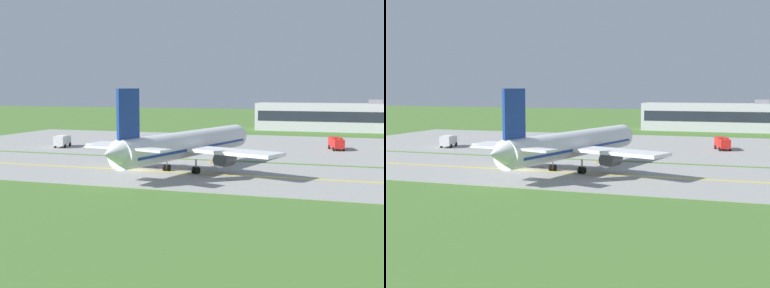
# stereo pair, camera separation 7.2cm
# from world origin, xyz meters

# --- Properties ---
(ground_plane) EXTENTS (500.00, 500.00, 0.00)m
(ground_plane) POSITION_xyz_m (0.00, 0.00, 0.00)
(ground_plane) COLOR #47702D
(taxiway_strip) EXTENTS (240.00, 28.00, 0.10)m
(taxiway_strip) POSITION_xyz_m (0.00, 0.00, 0.05)
(taxiway_strip) COLOR gray
(taxiway_strip) RESTS_ON ground
(apron_pad) EXTENTS (140.00, 52.00, 0.10)m
(apron_pad) POSITION_xyz_m (10.00, 42.00, 0.05)
(apron_pad) COLOR gray
(apron_pad) RESTS_ON ground
(taxiway_centreline) EXTENTS (220.00, 0.60, 0.01)m
(taxiway_centreline) POSITION_xyz_m (0.00, 0.00, 0.11)
(taxiway_centreline) COLOR yellow
(taxiway_centreline) RESTS_ON taxiway_strip
(airplane_lead) EXTENTS (32.16, 39.41, 12.70)m
(airplane_lead) POSITION_xyz_m (7.54, 1.68, 4.13)
(airplane_lead) COLOR white
(airplane_lead) RESTS_ON ground
(service_truck_fuel) EXTENTS (3.75, 6.34, 2.60)m
(service_truck_fuel) POSITION_xyz_m (27.22, 38.59, 1.53)
(service_truck_fuel) COLOR red
(service_truck_fuel) RESTS_ON ground
(service_truck_catering) EXTENTS (3.53, 6.32, 2.60)m
(service_truck_catering) POSITION_xyz_m (-28.94, 25.29, 1.53)
(service_truck_catering) COLOR silver
(service_truck_catering) RESTS_ON ground
(terminal_building) EXTENTS (49.07, 10.00, 9.37)m
(terminal_building) POSITION_xyz_m (24.63, 90.17, 4.11)
(terminal_building) COLOR #B2B2B7
(terminal_building) RESTS_ON ground
(traffic_cone_near_edge) EXTENTS (0.44, 0.44, 0.60)m
(traffic_cone_near_edge) POSITION_xyz_m (8.43, 11.58, 0.30)
(traffic_cone_near_edge) COLOR orange
(traffic_cone_near_edge) RESTS_ON ground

